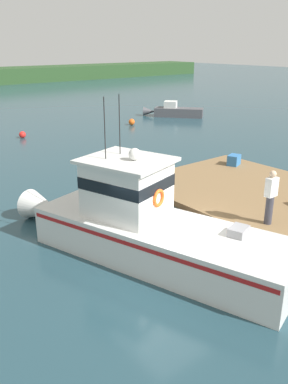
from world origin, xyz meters
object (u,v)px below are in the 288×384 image
(main_fishing_boat, at_px, (144,225))
(crate_single_by_cleat, at_px, (234,160))
(deckhand_by_the_boat, at_px, (271,196))
(mooring_buoy_outer, at_px, (132,122))
(bait_bucket, at_px, (167,180))
(mooring_buoy_spare_mooring, at_px, (22,135))
(moored_boat_mid_harbor, at_px, (175,111))

(main_fishing_boat, xyz_separation_m, crate_single_by_cleat, (6.72, 2.11, 0.42))
(deckhand_by_the_boat, height_order, mooring_buoy_outer, deckhand_by_the_boat)
(bait_bucket, bearing_deg, mooring_buoy_spare_mooring, 86.02)
(moored_boat_mid_harbor, height_order, mooring_buoy_outer, moored_boat_mid_harbor)
(main_fishing_boat, height_order, crate_single_by_cleat, main_fishing_boat)
(moored_boat_mid_harbor, bearing_deg, main_fishing_boat, -134.95)
(crate_single_by_cleat, relative_size, deckhand_by_the_boat, 0.37)
(deckhand_by_the_boat, bearing_deg, mooring_buoy_outer, 63.23)
(main_fishing_boat, height_order, mooring_buoy_outer, main_fishing_boat)
(bait_bucket, distance_m, mooring_buoy_spare_mooring, 16.41)
(crate_single_by_cleat, distance_m, moored_boat_mid_harbor, 19.73)
(main_fishing_boat, bearing_deg, crate_single_by_cleat, 17.41)
(crate_single_by_cleat, xyz_separation_m, bait_bucket, (-4.02, -0.13, -0.05))
(bait_bucket, bearing_deg, mooring_buoy_outer, 57.03)
(bait_bucket, xyz_separation_m, moored_boat_mid_harbor, (15.43, 16.18, -0.90))
(mooring_buoy_spare_mooring, bearing_deg, bait_bucket, -93.98)
(moored_boat_mid_harbor, xyz_separation_m, mooring_buoy_spare_mooring, (-14.30, 0.15, -0.24))
(mooring_buoy_outer, bearing_deg, deckhand_by_the_boat, -116.77)
(crate_single_by_cleat, distance_m, deckhand_by_the_boat, 6.18)
(mooring_buoy_spare_mooring, bearing_deg, deckhand_by_the_boat, -93.25)
(mooring_buoy_spare_mooring, bearing_deg, main_fishing_boat, -101.84)
(deckhand_by_the_boat, xyz_separation_m, mooring_buoy_spare_mooring, (1.18, 20.82, -1.83))
(main_fishing_boat, height_order, mooring_buoy_spare_mooring, main_fishing_boat)
(crate_single_by_cleat, relative_size, mooring_buoy_outer, 1.19)
(moored_boat_mid_harbor, bearing_deg, crate_single_by_cleat, -125.40)
(main_fishing_boat, bearing_deg, moored_boat_mid_harbor, 45.05)
(main_fishing_boat, distance_m, bait_bucket, 3.37)
(crate_single_by_cleat, bearing_deg, deckhand_by_the_boat, -131.39)
(deckhand_by_the_boat, distance_m, mooring_buoy_outer, 22.31)
(mooring_buoy_outer, bearing_deg, crate_single_by_cleat, -111.32)
(crate_single_by_cleat, distance_m, mooring_buoy_spare_mooring, 16.51)
(bait_bucket, bearing_deg, crate_single_by_cleat, 1.78)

